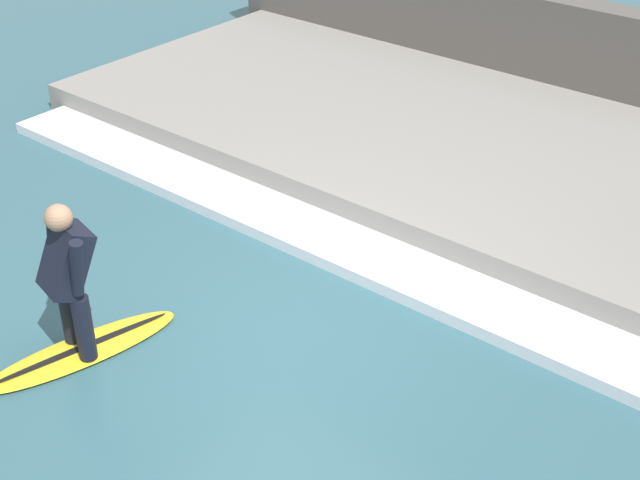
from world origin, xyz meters
The scene contains 6 objects.
ground_plane centered at (0.00, 0.00, 0.00)m, with size 28.00×28.00×0.00m, color #335B66.
concrete_ledge centered at (4.05, 0.00, 0.18)m, with size 4.40×11.74×0.37m, color gray.
back_wall centered at (6.50, 0.00, 0.75)m, with size 0.50×12.33×1.50m, color #544F49.
wave_foam_crest centered at (1.46, 0.00, 0.07)m, with size 0.77×11.15×0.13m, color silver.
surfboard_riding centered at (-1.32, 1.15, 0.03)m, with size 1.89×0.88×0.07m.
surfer_riding centered at (-1.32, 1.15, 0.86)m, with size 0.53×0.65×1.45m.
Camera 1 is at (-4.81, -4.40, 5.00)m, focal length 50.00 mm.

